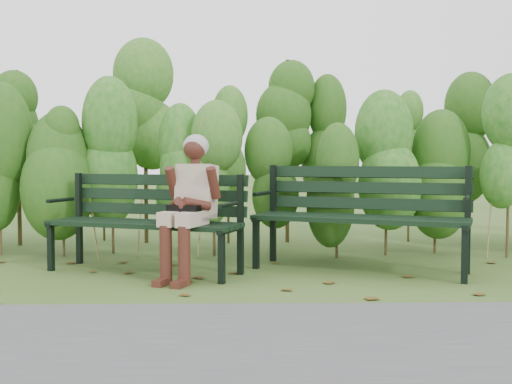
{
  "coord_description": "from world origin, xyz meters",
  "views": [
    {
      "loc": [
        -0.12,
        -5.18,
        1.04
      ],
      "look_at": [
        0.0,
        0.35,
        0.75
      ],
      "focal_mm": 42.0,
      "sensor_mm": 36.0,
      "label": 1
    }
  ],
  "objects": [
    {
      "name": "ground",
      "position": [
        0.0,
        0.0,
        0.0
      ],
      "size": [
        80.0,
        80.0,
        0.0
      ],
      "primitive_type": "plane",
      "color": "#375A1D"
    },
    {
      "name": "footpath",
      "position": [
        0.0,
        -2.2,
        0.01
      ],
      "size": [
        60.0,
        2.5,
        0.01
      ],
      "primitive_type": "cube",
      "color": "#474749",
      "rests_on": "ground"
    },
    {
      "name": "hedge_band",
      "position": [
        0.0,
        1.86,
        1.26
      ],
      "size": [
        11.04,
        1.67,
        2.42
      ],
      "color": "#47381E",
      "rests_on": "ground"
    },
    {
      "name": "leaf_litter",
      "position": [
        0.27,
        -0.22,
        0.0
      ],
      "size": [
        6.04,
        2.09,
        0.01
      ],
      "color": "brown",
      "rests_on": "ground"
    },
    {
      "name": "bench_left",
      "position": [
        -1.0,
        0.44,
        0.54
      ],
      "size": [
        1.92,
        1.21,
        0.92
      ],
      "color": "black",
      "rests_on": "ground"
    },
    {
      "name": "bench_right",
      "position": [
        1.01,
        0.49,
        0.59
      ],
      "size": [
        2.08,
        1.37,
        0.99
      ],
      "color": "black",
      "rests_on": "ground"
    },
    {
      "name": "seated_woman",
      "position": [
        -0.59,
        0.08,
        0.73
      ],
      "size": [
        0.57,
        0.77,
        1.28
      ],
      "color": "#B59F8D",
      "rests_on": "ground"
    }
  ]
}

